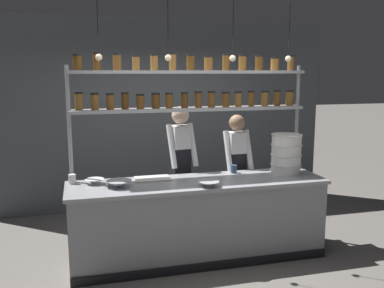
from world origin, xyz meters
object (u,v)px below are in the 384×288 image
at_px(container_stack, 286,154).
at_px(prep_bowl_center_back, 119,184).
at_px(prep_bowl_center_front, 95,182).
at_px(chef_center, 236,167).
at_px(spice_shelf_unit, 191,93).
at_px(chef_left, 181,163).
at_px(serving_cup_by_board, 234,169).
at_px(prep_bowl_near_left, 209,184).
at_px(serving_cup_front, 72,179).
at_px(cutting_board, 153,179).

bearing_deg(container_stack, prep_bowl_center_back, -176.67).
xyz_separation_m(prep_bowl_center_front, prep_bowl_center_back, (0.25, -0.21, 0.01)).
height_order(chef_center, container_stack, chef_center).
xyz_separation_m(spice_shelf_unit, prep_bowl_center_front, (-1.15, -0.16, -0.95)).
height_order(spice_shelf_unit, chef_left, spice_shelf_unit).
bearing_deg(serving_cup_by_board, prep_bowl_center_front, -176.65).
bearing_deg(prep_bowl_near_left, container_stack, 17.66).
bearing_deg(prep_bowl_center_back, spice_shelf_unit, 22.63).
height_order(spice_shelf_unit, serving_cup_by_board, spice_shelf_unit).
bearing_deg(serving_cup_front, prep_bowl_center_back, -30.06).
bearing_deg(prep_bowl_center_back, serving_cup_by_board, 12.21).
height_order(cutting_board, serving_cup_front, serving_cup_front).
xyz_separation_m(spice_shelf_unit, prep_bowl_near_left, (0.04, -0.60, -0.94)).
xyz_separation_m(chef_left, prep_bowl_center_front, (-1.09, -0.47, -0.05)).
bearing_deg(chef_center, serving_cup_by_board, -119.46).
bearing_deg(cutting_board, chef_center, 18.37).
bearing_deg(chef_left, spice_shelf_unit, -89.54).
distance_m(chef_left, prep_bowl_center_back, 1.08).
xyz_separation_m(container_stack, serving_cup_by_board, (-0.60, 0.19, -0.19)).
height_order(chef_left, prep_bowl_center_front, chef_left).
relative_size(spice_shelf_unit, chef_left, 1.64).
bearing_deg(prep_bowl_center_back, container_stack, 3.33).
xyz_separation_m(spice_shelf_unit, prep_bowl_center_back, (-0.90, -0.37, -0.94)).
height_order(cutting_board, prep_bowl_center_back, prep_bowl_center_back).
xyz_separation_m(spice_shelf_unit, serving_cup_by_board, (0.52, -0.07, -0.93)).
bearing_deg(chef_center, container_stack, -51.00).
bearing_deg(cutting_board, container_stack, -3.80).
xyz_separation_m(spice_shelf_unit, chef_left, (-0.06, 0.30, -0.90)).
relative_size(prep_bowl_center_back, serving_cup_by_board, 2.78).
bearing_deg(cutting_board, prep_bowl_center_back, -150.75).
relative_size(spice_shelf_unit, serving_cup_by_board, 28.61).
relative_size(chef_left, chef_center, 1.07).
distance_m(chef_center, serving_cup_by_board, 0.34).
relative_size(chef_center, container_stack, 3.31).
bearing_deg(container_stack, chef_left, 154.55).
height_order(serving_cup_front, serving_cup_by_board, serving_cup_front).
bearing_deg(chef_center, serving_cup_front, -174.14).
xyz_separation_m(prep_bowl_near_left, serving_cup_front, (-1.43, 0.51, 0.02)).
relative_size(cutting_board, serving_cup_by_board, 4.06).
distance_m(spice_shelf_unit, prep_bowl_near_left, 1.12).
height_order(chef_left, container_stack, chef_left).
bearing_deg(chef_left, prep_bowl_near_left, -94.13).
height_order(chef_left, prep_bowl_near_left, chef_left).
bearing_deg(cutting_board, prep_bowl_near_left, -40.09).
height_order(chef_left, serving_cup_front, chef_left).
relative_size(chef_left, cutting_board, 4.29).
bearing_deg(prep_bowl_center_front, spice_shelf_unit, 8.18).
relative_size(cutting_board, prep_bowl_center_front, 1.91).
xyz_separation_m(container_stack, prep_bowl_near_left, (-1.08, -0.34, -0.21)).
xyz_separation_m(container_stack, cutting_board, (-1.62, 0.11, -0.23)).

